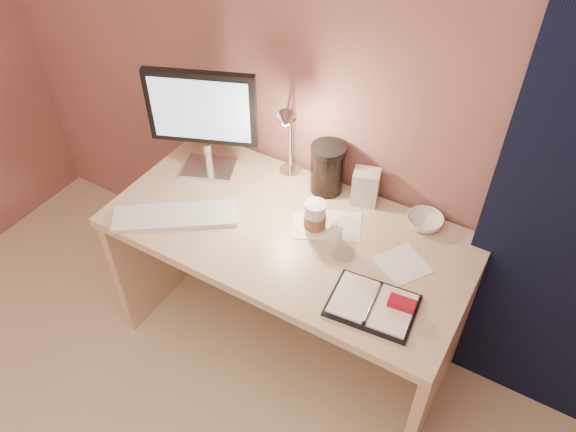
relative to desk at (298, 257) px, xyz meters
The scene contains 14 objects.
desk is the anchor object (origin of this frame).
monitor 0.70m from the desk, behind, with size 0.42×0.23×0.47m.
keyboard 0.53m from the desk, 149.14° to the right, with size 0.48×0.14×0.02m, color silver.
planner 0.55m from the desk, 29.65° to the right, with size 0.31×0.24×0.04m.
paper_a 0.28m from the desk, 15.32° to the left, with size 0.16×0.16×0.00m, color white.
paper_b 0.50m from the desk, ahead, with size 0.16×0.16×0.00m, color white.
paper_c 0.24m from the desk, 13.09° to the right, with size 0.15×0.15×0.00m, color white.
coffee_cup 0.30m from the desk, 19.81° to the right, with size 0.08×0.08×0.14m.
clear_cup 0.39m from the desk, 19.97° to the right, with size 0.09×0.09×0.15m, color white.
bowl 0.54m from the desk, 25.21° to the left, with size 0.14×0.14×0.04m, color silver.
lotion_bottle 0.33m from the desk, 13.30° to the right, with size 0.04×0.04×0.10m, color silver.
dark_jar 0.38m from the desk, 86.68° to the left, with size 0.13×0.13×0.19m, color black.
product_box 0.41m from the desk, 50.00° to the left, with size 0.10×0.08×0.15m, color silver.
desk_lamp 0.54m from the desk, 147.39° to the left, with size 0.16×0.24×0.40m.
Camera 1 is at (0.78, 0.06, 2.23)m, focal length 35.00 mm.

